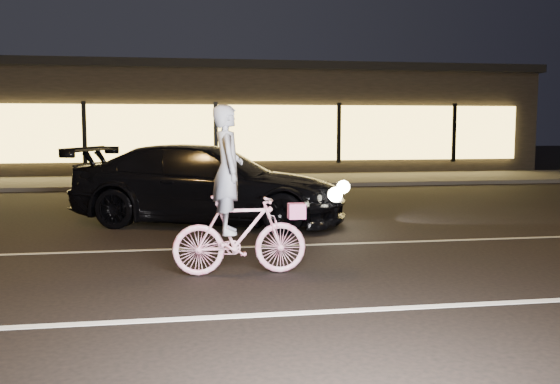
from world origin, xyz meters
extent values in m
plane|color=black|center=(0.00, 0.00, 0.00)|extent=(90.00, 90.00, 0.00)
cube|color=silver|center=(0.00, -1.50, 0.00)|extent=(60.00, 0.12, 0.01)
cube|color=gray|center=(0.00, 2.00, 0.00)|extent=(60.00, 0.10, 0.01)
cube|color=#383533|center=(0.00, 13.00, 0.06)|extent=(30.00, 4.00, 0.12)
cube|color=black|center=(0.00, 19.00, 2.00)|extent=(25.00, 8.00, 4.00)
cube|color=black|center=(0.00, 19.00, 4.05)|extent=(25.40, 8.40, 0.30)
cube|color=#FFCF59|center=(0.00, 14.90, 1.60)|extent=(23.00, 0.15, 2.00)
cube|color=black|center=(-4.50, 14.82, 1.60)|extent=(0.15, 0.08, 2.20)
cube|color=black|center=(0.00, 14.82, 1.60)|extent=(0.15, 0.08, 2.20)
cube|color=black|center=(4.50, 14.82, 1.60)|extent=(0.15, 0.08, 2.20)
cube|color=black|center=(9.00, 14.82, 1.60)|extent=(0.15, 0.08, 2.20)
imported|color=#D93574|center=(-0.62, 0.24, 0.51)|extent=(1.69, 0.48, 1.02)
imported|color=silver|center=(-0.77, 0.24, 1.33)|extent=(0.38, 0.58, 1.60)
cube|color=#EA429D|center=(0.10, 0.24, 0.79)|extent=(0.21, 0.17, 0.19)
imported|color=black|center=(-0.80, 4.41, 0.76)|extent=(5.62, 3.85, 1.51)
sphere|color=#FFF2BF|center=(1.78, 4.16, 0.69)|extent=(0.25, 0.25, 0.25)
sphere|color=#FFF2BF|center=(1.29, 2.86, 0.69)|extent=(0.25, 0.25, 0.25)
camera|label=1|loc=(-1.39, -7.47, 1.88)|focal=40.00mm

